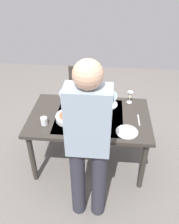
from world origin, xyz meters
name	(u,v)px	position (x,y,z in m)	size (l,w,h in m)	color
ground_plane	(89,160)	(0.00, 0.00, 0.00)	(6.00, 6.00, 0.00)	#66605B
dining_table	(89,121)	(0.00, 0.00, 0.64)	(1.38, 0.86, 0.72)	#332D28
chair_near	(82,94)	(0.19, -0.81, 0.53)	(0.40, 0.40, 0.91)	black
person_server	(88,141)	(-0.05, 0.69, 0.96)	(0.42, 0.61, 1.69)	#2D2D38
wine_bottle	(100,128)	(-0.14, 0.35, 0.83)	(0.07, 0.07, 0.30)	black
wine_glass_left	(105,120)	(-0.18, 0.21, 0.83)	(0.07, 0.07, 0.15)	white
wine_glass_right	(130,95)	(-0.47, -0.32, 0.83)	(0.07, 0.07, 0.15)	white
water_cup_near_left	(70,129)	(0.18, 0.31, 0.77)	(0.06, 0.06, 0.09)	silver
water_cup_near_right	(44,121)	(0.47, 0.20, 0.77)	(0.07, 0.07, 0.09)	silver
serving_bowl_pasta	(69,117)	(0.22, 0.09, 0.76)	(0.30, 0.30, 0.07)	silver
dinner_plate_near	(127,132)	(-0.41, 0.26, 0.73)	(0.23, 0.23, 0.01)	silver
dinner_plate_far	(108,104)	(-0.21, -0.25, 0.73)	(0.23, 0.23, 0.01)	silver
table_knife	(139,120)	(-0.55, 0.04, 0.73)	(0.01, 0.20, 0.01)	silver
table_fork	(96,118)	(-0.07, 0.04, 0.73)	(0.01, 0.18, 0.01)	silver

